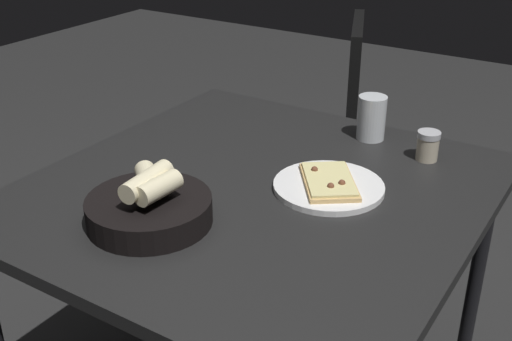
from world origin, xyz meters
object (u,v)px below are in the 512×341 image
object	(u,v)px
pizza_plate	(329,185)
beer_glass	(371,120)
chair_near	(321,131)
bread_basket	(149,207)
dining_table	(256,211)
pepper_shaker	(428,147)

from	to	relation	value
pizza_plate	beer_glass	world-z (taller)	beer_glass
pizza_plate	beer_glass	xyz separation A→B (m)	(-0.33, -0.04, 0.04)
pizza_plate	beer_glass	bearing A→B (deg)	-173.14
beer_glass	chair_near	bearing A→B (deg)	-141.31
bread_basket	chair_near	distance (m)	1.19
chair_near	dining_table	bearing A→B (deg)	17.46
beer_glass	chair_near	xyz separation A→B (m)	(-0.48, -0.39, -0.29)
dining_table	chair_near	xyz separation A→B (m)	(-0.89, -0.28, -0.17)
dining_table	bread_basket	distance (m)	0.29
bread_basket	dining_table	bearing A→B (deg)	158.66
dining_table	pizza_plate	size ratio (longest dim) A/B	4.03
pizza_plate	chair_near	distance (m)	0.95
beer_glass	pizza_plate	bearing A→B (deg)	6.86
dining_table	beer_glass	size ratio (longest dim) A/B	8.60
bread_basket	beer_glass	xyz separation A→B (m)	(-0.66, 0.21, 0.01)
dining_table	bread_basket	xyz separation A→B (m)	(0.26, -0.10, 0.10)
pepper_shaker	bread_basket	bearing A→B (deg)	-31.96
dining_table	pepper_shaker	bearing A→B (deg)	141.64
pizza_plate	pepper_shaker	distance (m)	0.31
dining_table	chair_near	world-z (taller)	chair_near
bread_basket	pepper_shaker	bearing A→B (deg)	148.04
dining_table	beer_glass	xyz separation A→B (m)	(-0.41, 0.11, 0.12)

